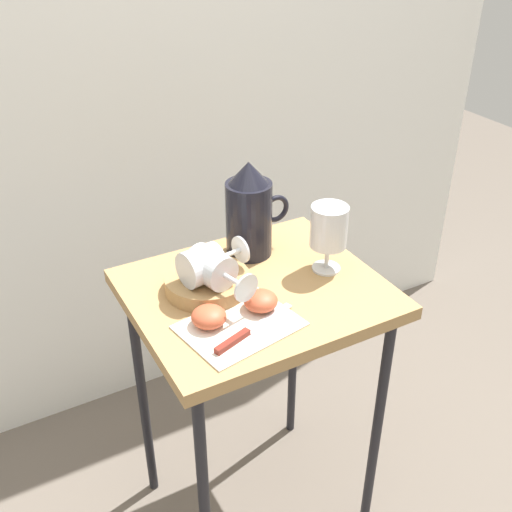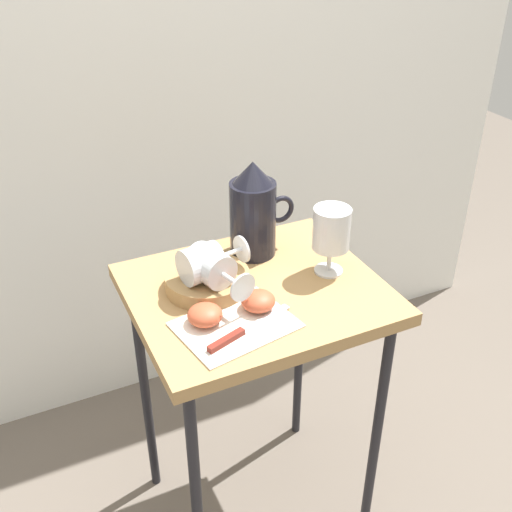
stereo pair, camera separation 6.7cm
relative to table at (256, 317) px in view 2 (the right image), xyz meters
name	(u,v)px [view 2 (the right image)]	position (x,y,z in m)	size (l,w,h in m)	color
ground_plane	(256,503)	(0.00, 0.00, -0.64)	(6.00, 6.00, 0.00)	#665B51
curtain_drape	(157,80)	(0.00, 0.62, 0.37)	(2.40, 0.03, 2.01)	white
table	(256,317)	(0.00, 0.00, 0.00)	(0.53, 0.46, 0.72)	#AD8451
linen_napkin	(236,325)	(-0.09, -0.10, 0.08)	(0.22, 0.17, 0.00)	silver
basket_tray	(208,281)	(-0.09, 0.05, 0.10)	(0.18, 0.18, 0.04)	#AD8451
pitcher	(253,217)	(0.06, 0.14, 0.17)	(0.16, 0.11, 0.23)	black
wine_glass_upright	(331,232)	(0.17, -0.01, 0.18)	(0.08, 0.08, 0.16)	silver
wine_glass_tipped_near	(212,267)	(-0.10, 0.01, 0.15)	(0.10, 0.16, 0.08)	silver
wine_glass_tipped_far	(203,263)	(-0.11, 0.03, 0.15)	(0.15, 0.09, 0.08)	silver
apple_half_left	(205,315)	(-0.14, -0.07, 0.10)	(0.07, 0.07, 0.04)	#C15133
apple_half_right	(258,301)	(-0.03, -0.07, 0.10)	(0.07, 0.07, 0.04)	#C15133
knife	(238,334)	(-0.10, -0.14, 0.09)	(0.20, 0.08, 0.01)	silver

